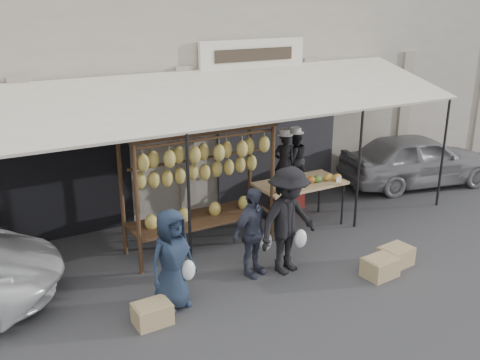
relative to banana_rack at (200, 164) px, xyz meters
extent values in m
plane|color=#2D2D30|center=(0.51, -1.76, -1.57)|extent=(90.00, 90.00, 0.00)
cube|color=#A69C90|center=(0.51, 4.74, 1.93)|extent=(24.00, 6.00, 7.00)
cube|color=#232328|center=(2.71, 1.70, -0.32)|extent=(3.00, 0.10, 2.50)
cube|color=black|center=(-1.99, 1.70, -0.32)|extent=(2.60, 0.10, 2.50)
cube|color=silver|center=(2.01, 1.64, 1.58)|extent=(2.40, 0.10, 0.60)
cube|color=beige|center=(0.51, 0.54, 1.03)|extent=(10.00, 2.34, 0.63)
cylinder|color=black|center=(-0.49, -0.61, -0.42)|extent=(0.05, 0.05, 2.30)
cylinder|color=black|center=(3.01, -0.61, -0.42)|extent=(0.05, 0.05, 2.30)
cylinder|color=black|center=(5.31, -0.61, -0.42)|extent=(0.05, 0.05, 2.30)
cylinder|color=#4C331C|center=(-1.25, -0.34, -0.47)|extent=(0.07, 0.07, 2.20)
cylinder|color=#4C331C|center=(1.25, -0.34, -0.47)|extent=(0.07, 0.07, 2.20)
cylinder|color=#4C331C|center=(-1.25, 0.46, -0.47)|extent=(0.07, 0.07, 2.20)
cylinder|color=#4C331C|center=(1.25, 0.46, -0.47)|extent=(0.07, 0.07, 2.20)
cube|color=#4C331C|center=(0.00, 0.06, 0.63)|extent=(2.60, 0.90, 0.07)
cylinder|color=#4C331C|center=(0.00, -0.29, 0.51)|extent=(2.50, 0.05, 0.05)
cylinder|color=#4C331C|center=(0.00, 0.41, 0.51)|extent=(2.50, 0.05, 0.05)
cylinder|color=#4C331C|center=(0.00, 0.06, 0.08)|extent=(2.50, 0.05, 0.05)
cube|color=#4C331C|center=(0.00, 0.06, -1.02)|extent=(2.50, 0.80, 0.05)
ellipsoid|color=gold|center=(-1.10, -0.29, 0.27)|extent=(0.20, 0.18, 0.30)
ellipsoid|color=gold|center=(-0.88, -0.14, 0.25)|extent=(0.20, 0.18, 0.30)
ellipsoid|color=gold|center=(-0.66, -0.29, 0.27)|extent=(0.20, 0.18, 0.30)
ellipsoid|color=gold|center=(-0.44, -0.14, 0.27)|extent=(0.20, 0.18, 0.30)
ellipsoid|color=gold|center=(-0.22, -0.29, 0.27)|extent=(0.20, 0.18, 0.30)
ellipsoid|color=gold|center=(0.00, -0.14, 0.25)|extent=(0.20, 0.18, 0.30)
ellipsoid|color=gold|center=(0.22, -0.29, 0.24)|extent=(0.20, 0.18, 0.30)
ellipsoid|color=gold|center=(0.44, -0.14, 0.23)|extent=(0.20, 0.18, 0.30)
ellipsoid|color=gold|center=(0.66, -0.29, 0.25)|extent=(0.20, 0.18, 0.30)
ellipsoid|color=gold|center=(0.88, -0.14, 0.23)|extent=(0.20, 0.18, 0.30)
ellipsoid|color=gold|center=(1.10, -0.29, 0.27)|extent=(0.20, 0.18, 0.30)
ellipsoid|color=gold|center=(-1.05, 0.06, -0.13)|extent=(0.20, 0.18, 0.30)
ellipsoid|color=gold|center=(-0.82, 0.06, -0.16)|extent=(0.20, 0.18, 0.30)
ellipsoid|color=gold|center=(-0.58, 0.06, -0.17)|extent=(0.20, 0.18, 0.30)
ellipsoid|color=gold|center=(-0.35, 0.06, -0.17)|extent=(0.20, 0.18, 0.30)
ellipsoid|color=gold|center=(-0.12, 0.06, -0.13)|extent=(0.20, 0.18, 0.30)
ellipsoid|color=gold|center=(0.12, 0.06, -0.18)|extent=(0.20, 0.18, 0.30)
ellipsoid|color=gold|center=(0.35, 0.06, -0.16)|extent=(0.20, 0.18, 0.30)
ellipsoid|color=gold|center=(0.58, 0.06, -0.16)|extent=(0.20, 0.18, 0.30)
ellipsoid|color=gold|center=(0.82, 0.06, -0.15)|extent=(0.20, 0.18, 0.30)
ellipsoid|color=gold|center=(1.05, 0.06, -0.15)|extent=(0.20, 0.18, 0.30)
cube|color=tan|center=(2.09, -0.02, -0.70)|extent=(1.70, 0.90, 0.05)
cylinder|color=black|center=(1.32, -0.39, -1.15)|extent=(0.04, 0.04, 0.85)
cylinder|color=black|center=(2.86, -0.39, -1.15)|extent=(0.04, 0.04, 0.85)
cylinder|color=black|center=(1.32, 0.35, -1.15)|extent=(0.04, 0.04, 0.85)
cylinder|color=black|center=(2.86, 0.35, -1.15)|extent=(0.04, 0.04, 0.85)
ellipsoid|color=#477226|center=(1.43, -0.32, -0.60)|extent=(0.18, 0.14, 0.14)
ellipsoid|color=#477226|center=(1.60, -0.25, -0.60)|extent=(0.18, 0.14, 0.14)
ellipsoid|color=#477226|center=(1.80, -0.12, -0.60)|extent=(0.18, 0.14, 0.14)
ellipsoid|color=#B25919|center=(2.01, -0.21, -0.60)|extent=(0.18, 0.14, 0.14)
ellipsoid|color=#B25919|center=(2.23, -0.18, -0.60)|extent=(0.18, 0.14, 0.14)
ellipsoid|color=#477226|center=(2.36, -0.20, -0.60)|extent=(0.18, 0.14, 0.14)
ellipsoid|color=gold|center=(2.60, -0.22, -0.60)|extent=(0.18, 0.14, 0.14)
ellipsoid|color=gold|center=(2.76, -0.30, -0.60)|extent=(0.18, 0.14, 0.14)
imported|color=black|center=(2.14, 0.62, -0.47)|extent=(0.51, 0.40, 1.23)
imported|color=black|center=(2.56, 0.83, -0.50)|extent=(0.61, 0.49, 1.18)
imported|color=#1B263A|center=(-1.17, -1.51, -0.82)|extent=(0.83, 0.65, 1.50)
imported|color=#34394A|center=(0.30, -1.25, -0.83)|extent=(0.94, 0.62, 1.48)
imported|color=black|center=(0.85, -1.44, -0.68)|extent=(1.26, 0.88, 1.78)
cube|color=maroon|center=(2.14, 0.62, -1.33)|extent=(0.36, 0.36, 0.49)
cube|color=maroon|center=(2.56, 0.83, -1.33)|extent=(0.43, 0.43, 0.49)
cube|color=tan|center=(2.05, -2.32, -1.42)|extent=(0.55, 0.44, 0.31)
cube|color=tan|center=(2.55, -2.16, -1.41)|extent=(0.57, 0.46, 0.32)
cube|color=tan|center=(-1.60, -1.76, -1.42)|extent=(0.51, 0.40, 0.30)
imported|color=gray|center=(5.94, 0.60, -0.95)|extent=(3.90, 2.24, 1.25)
camera|label=1|loc=(-3.66, -7.86, 2.69)|focal=40.00mm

